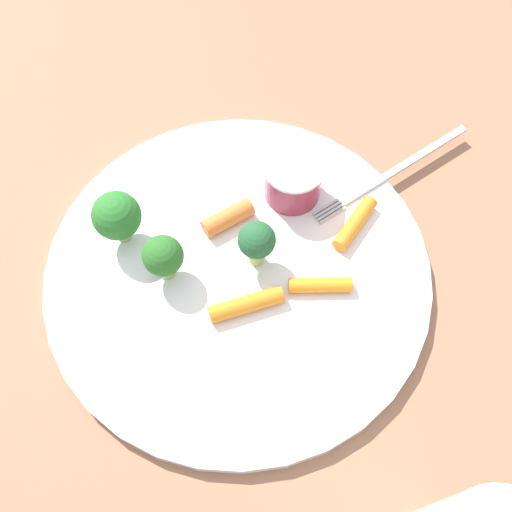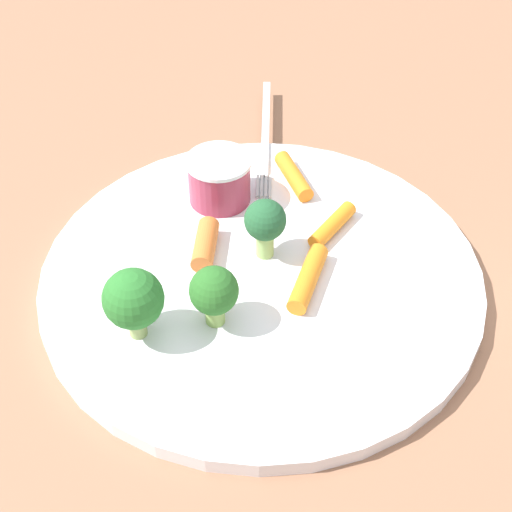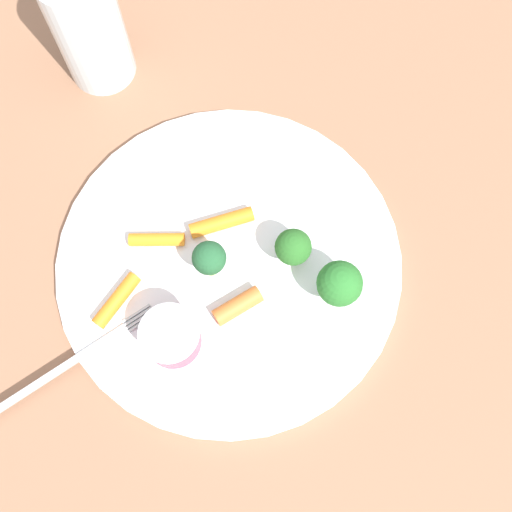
# 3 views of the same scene
# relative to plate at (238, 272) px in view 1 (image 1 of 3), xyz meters

# --- Properties ---
(ground_plane) EXTENTS (2.40, 2.40, 0.00)m
(ground_plane) POSITION_rel_plate_xyz_m (0.00, 0.00, -0.01)
(ground_plane) COLOR #916348
(plate) EXTENTS (0.32, 0.32, 0.01)m
(plate) POSITION_rel_plate_xyz_m (0.00, 0.00, 0.00)
(plate) COLOR white
(plate) RESTS_ON ground_plane
(sauce_cup) EXTENTS (0.05, 0.05, 0.04)m
(sauce_cup) POSITION_rel_plate_xyz_m (0.00, -0.09, 0.03)
(sauce_cup) COLOR #912C43
(sauce_cup) RESTS_ON plate
(broccoli_floret_0) EXTENTS (0.03, 0.03, 0.05)m
(broccoli_floret_0) POSITION_rel_plate_xyz_m (-0.01, -0.02, 0.04)
(broccoli_floret_0) COLOR #96BC68
(broccoli_floret_0) RESTS_ON plate
(broccoli_floret_1) EXTENTS (0.03, 0.03, 0.05)m
(broccoli_floret_1) POSITION_rel_plate_xyz_m (0.05, 0.03, 0.03)
(broccoli_floret_1) COLOR #8CB257
(broccoli_floret_1) RESTS_ON plate
(broccoli_floret_2) EXTENTS (0.04, 0.04, 0.05)m
(broccoli_floret_2) POSITION_rel_plate_xyz_m (0.10, 0.02, 0.04)
(broccoli_floret_2) COLOR #99AD62
(broccoli_floret_2) RESTS_ON plate
(carrot_stick_0) EXTENTS (0.05, 0.05, 0.01)m
(carrot_stick_0) POSITION_rel_plate_xyz_m (-0.02, 0.03, 0.01)
(carrot_stick_0) COLOR orange
(carrot_stick_0) RESTS_ON plate
(carrot_stick_1) EXTENTS (0.02, 0.05, 0.01)m
(carrot_stick_1) POSITION_rel_plate_xyz_m (-0.06, -0.09, 0.01)
(carrot_stick_1) COLOR orange
(carrot_stick_1) RESTS_ON plate
(carrot_stick_2) EXTENTS (0.03, 0.05, 0.02)m
(carrot_stick_2) POSITION_rel_plate_xyz_m (0.03, -0.03, 0.01)
(carrot_stick_2) COLOR orange
(carrot_stick_2) RESTS_ON plate
(carrot_stick_3) EXTENTS (0.05, 0.04, 0.01)m
(carrot_stick_3) POSITION_rel_plate_xyz_m (-0.07, -0.02, 0.01)
(carrot_stick_3) COLOR orange
(carrot_stick_3) RESTS_ON plate
(fork) EXTENTS (0.08, 0.16, 0.00)m
(fork) POSITION_rel_plate_xyz_m (-0.06, -0.15, 0.01)
(fork) COLOR #B4B7B7
(fork) RESTS_ON plate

